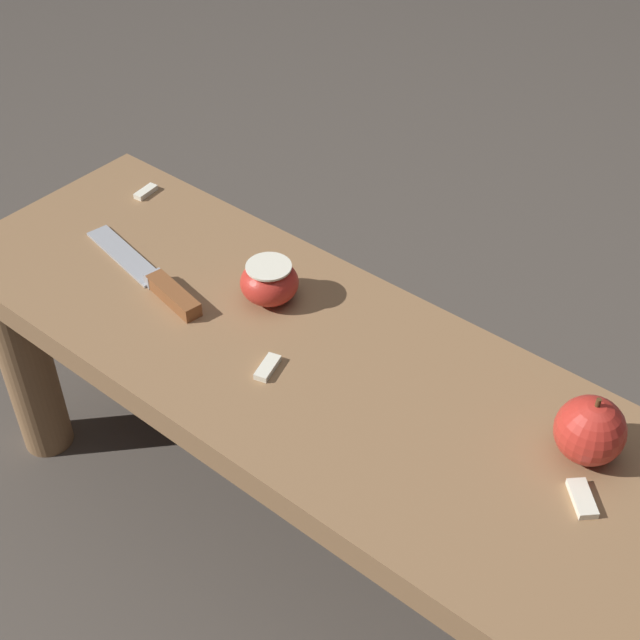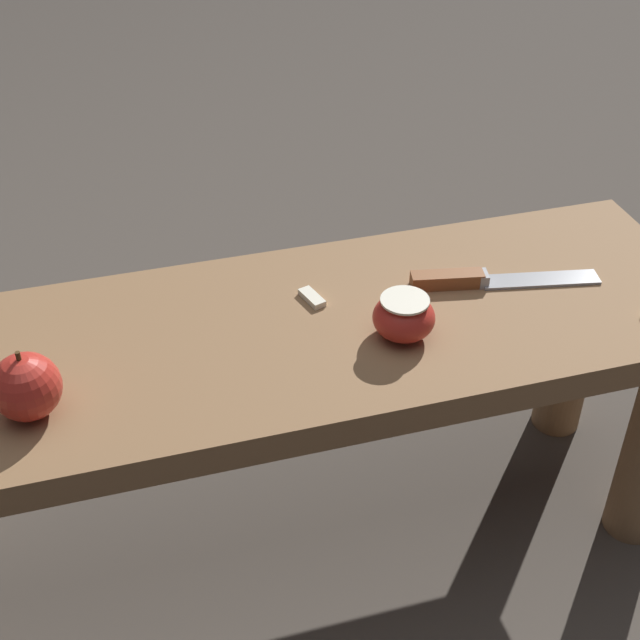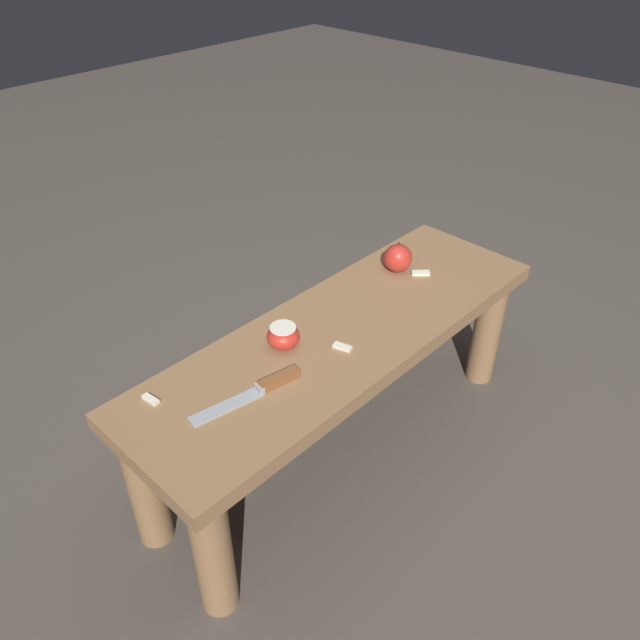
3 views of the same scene
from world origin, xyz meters
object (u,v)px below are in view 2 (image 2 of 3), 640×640
object	(u,v)px
apple_cut	(404,317)
wooden_bench	(282,385)
knife	(476,280)
apple_whole	(26,387)

from	to	relation	value
apple_cut	wooden_bench	bearing A→B (deg)	-20.26
knife	apple_whole	bearing A→B (deg)	-159.75
knife	apple_whole	size ratio (longest dim) A/B	2.95
wooden_bench	apple_whole	distance (m)	0.33
apple_whole	apple_cut	size ratio (longest dim) A/B	1.13
apple_whole	apple_cut	xyz separation A→B (m)	(-0.44, -0.02, -0.01)
wooden_bench	knife	bearing A→B (deg)	-174.91
apple_whole	apple_cut	distance (m)	0.44
wooden_bench	knife	world-z (taller)	knife
knife	apple_cut	bearing A→B (deg)	-138.99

